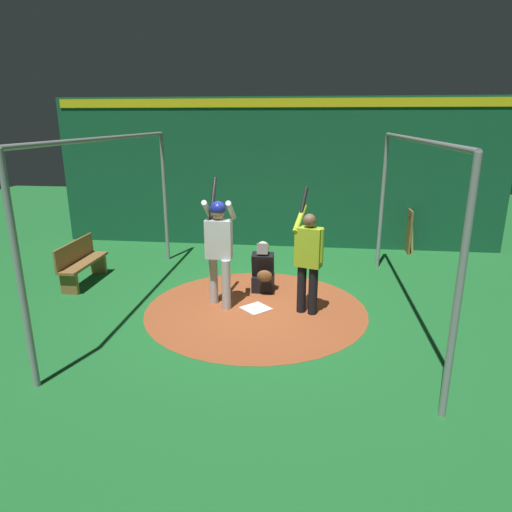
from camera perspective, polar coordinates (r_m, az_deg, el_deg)
The scene contains 10 objects.
ground_plane at distance 7.77m, azimuth 0.00°, elevation -6.72°, with size 27.00×27.00×0.00m, color #1E6B2D.
dirt_circle at distance 7.77m, azimuth 0.00°, elevation -6.70°, with size 3.77×3.77×0.01m, color #9E4C28.
home_plate at distance 7.76m, azimuth 0.00°, elevation -6.64°, with size 0.42×0.42×0.01m, color white.
batter at distance 7.57m, azimuth -4.74°, elevation 1.66°, with size 0.68×0.49×2.17m.
catcher at distance 8.41m, azimuth 0.91°, elevation -2.01°, with size 0.58×0.40×0.98m.
visitor at distance 7.34m, azimuth 6.64°, elevation -0.08°, with size 0.63×0.51×2.06m.
back_wall at distance 11.33m, azimuth 2.56°, elevation 10.40°, with size 0.22×11.00×3.64m.
cage_frame at distance 7.20m, azimuth 0.00°, elevation 8.02°, with size 5.33×4.83×2.86m.
bat_rack at distance 11.54m, azimuth 18.82°, elevation 2.88°, with size 0.58×0.18×1.05m.
bench at distance 9.47m, azimuth -21.27°, elevation -0.72°, with size 1.43×0.36×0.85m.
Camera 1 is at (7.07, 0.85, 3.11)m, focal length 31.59 mm.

